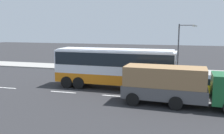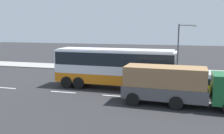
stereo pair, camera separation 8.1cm
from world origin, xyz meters
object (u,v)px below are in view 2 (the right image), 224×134
at_px(coach_bus, 115,64).
at_px(cargo_truck, 179,85).
at_px(street_lamp, 180,45).
at_px(car_yellow_taxi, 223,86).
at_px(pedestrian_at_crossing, 96,61).
at_px(pedestrian_near_curb, 107,61).

distance_m(coach_bus, cargo_truck, 6.93).
xyz_separation_m(cargo_truck, street_lamp, (0.06, 12.21, 2.07)).
height_order(car_yellow_taxi, street_lamp, street_lamp).
bearing_deg(pedestrian_at_crossing, pedestrian_near_curb, 125.74).
xyz_separation_m(cargo_truck, car_yellow_taxi, (3.55, 3.58, -0.73)).
xyz_separation_m(car_yellow_taxi, pedestrian_at_crossing, (-14.63, 10.32, 0.30)).
bearing_deg(street_lamp, pedestrian_near_curb, 172.58).
relative_size(cargo_truck, street_lamp, 1.42).
bearing_deg(coach_bus, street_lamp, 56.58).
bearing_deg(street_lamp, pedestrian_at_crossing, 171.33).
height_order(cargo_truck, pedestrian_near_curb, cargo_truck).
bearing_deg(pedestrian_near_curb, cargo_truck, -34.39).
bearing_deg(coach_bus, pedestrian_at_crossing, 119.05).
distance_m(coach_bus, street_lamp, 10.30).
relative_size(coach_bus, car_yellow_taxi, 2.38).
xyz_separation_m(pedestrian_at_crossing, street_lamp, (11.13, -1.70, 2.51)).
relative_size(pedestrian_at_crossing, street_lamp, 0.28).
distance_m(car_yellow_taxi, pedestrian_near_curb, 16.21).
relative_size(car_yellow_taxi, pedestrian_near_curb, 2.72).
xyz_separation_m(coach_bus, pedestrian_near_curb, (-3.57, 9.62, -1.12)).
bearing_deg(coach_bus, pedestrian_near_curb, 111.58).
bearing_deg(pedestrian_near_curb, pedestrian_at_crossing, -174.29).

